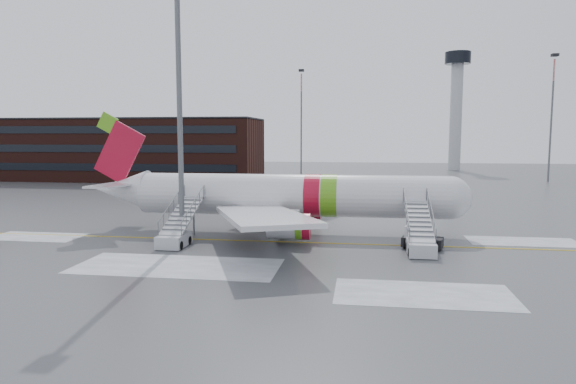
% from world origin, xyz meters
% --- Properties ---
extents(ground, '(260.00, 260.00, 0.00)m').
position_xyz_m(ground, '(0.00, 0.00, 0.00)').
color(ground, '#494C4F').
rests_on(ground, ground).
extents(airliner, '(35.03, 32.97, 11.18)m').
position_xyz_m(airliner, '(-0.90, 3.14, 3.42)').
color(airliner, silver).
rests_on(airliner, ground).
extents(airstair_fwd, '(2.05, 7.70, 3.48)m').
position_xyz_m(airstair_fwd, '(10.91, -3.39, 1.06)').
color(airstair_fwd, '#B8BABF').
rests_on(airstair_fwd, ground).
extents(airstair_aft, '(2.05, 7.70, 3.48)m').
position_xyz_m(airstair_aft, '(-8.46, -3.39, 1.06)').
color(airstair_aft, '#B0B2B7').
rests_on(airstair_aft, ground).
extents(pushback_tug, '(3.42, 2.90, 1.77)m').
position_xyz_m(pushback_tug, '(11.09, -1.71, 0.78)').
color(pushback_tug, black).
rests_on(pushback_tug, ground).
extents(light_mast_near, '(1.20, 1.20, 25.51)m').
position_xyz_m(light_mast_near, '(-8.52, -2.00, 13.19)').
color(light_mast_near, '#595B60').
rests_on(light_mast_near, ground).
extents(terminal_building, '(62.00, 16.11, 12.30)m').
position_xyz_m(terminal_building, '(-45.00, 54.98, 6.20)').
color(terminal_building, '#3F1E16').
rests_on(terminal_building, ground).
extents(control_tower, '(6.40, 6.40, 30.00)m').
position_xyz_m(control_tower, '(30.00, 95.00, 18.75)').
color(control_tower, '#B2B5BA').
rests_on(control_tower, ground).
extents(light_mast_far_ne, '(1.20, 1.20, 24.25)m').
position_xyz_m(light_mast_far_ne, '(42.00, 62.00, 13.84)').
color(light_mast_far_ne, '#595B60').
rests_on(light_mast_far_ne, ground).
extents(light_mast_far_n, '(1.20, 1.20, 24.25)m').
position_xyz_m(light_mast_far_n, '(-8.00, 78.00, 13.84)').
color(light_mast_far_n, '#595B60').
rests_on(light_mast_far_n, ground).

